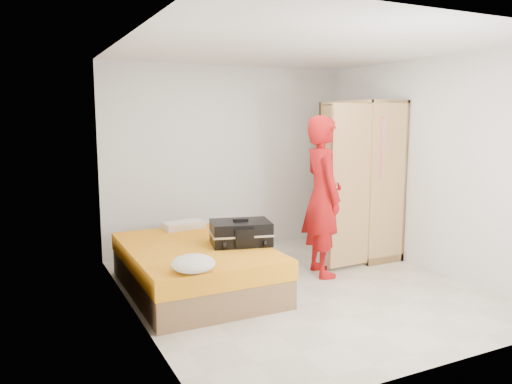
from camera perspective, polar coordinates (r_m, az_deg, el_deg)
name	(u,v)px	position (r m, az deg, el deg)	size (l,w,h in m)	color
room	(300,172)	(5.39, 5.10, 2.31)	(4.00, 4.02, 2.60)	beige
bed	(195,267)	(5.57, -6.96, -8.53)	(1.42, 2.02, 0.50)	brown
wardrobe	(359,183)	(6.95, 11.67, 1.03)	(1.17, 1.21, 2.10)	tan
person	(323,196)	(5.97, 7.61, -0.50)	(0.69, 0.46, 1.90)	#B50B1B
suitcase	(241,233)	(5.49, -1.76, -4.68)	(0.75, 0.62, 0.28)	black
round_cushion	(193,264)	(4.57, -7.20, -8.12)	(0.40, 0.40, 0.15)	white
pillow	(184,225)	(6.33, -8.28, -3.75)	(0.50, 0.26, 0.09)	white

